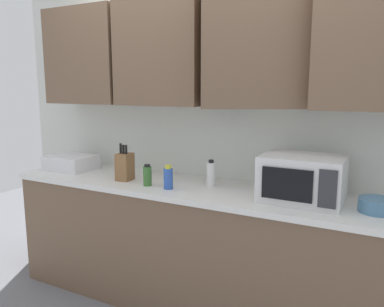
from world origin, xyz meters
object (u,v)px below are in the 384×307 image
Objects in this scene: dish_rack at (71,163)px; bottle_white_jar at (211,174)px; knife_block at (125,166)px; microwave at (302,179)px; bottle_green_oil at (147,176)px; bowl_ceramic_small at (377,206)px; bottle_blue_cleaner at (168,178)px.

bottle_white_jar is at bearing 2.55° from dish_rack.
knife_block reaches higher than bottle_white_jar.
dish_rack is 1.27m from bottle_white_jar.
microwave is 1.75× the size of knife_block.
bottle_green_oil is 1.46m from bowl_ceramic_small.
bottle_green_oil reaches higher than dish_rack.
dish_rack is at bearing 179.21° from bowl_ceramic_small.
knife_block is at bearing -176.80° from microwave.
bottle_blue_cleaner is (0.17, -0.01, 0.00)m from bottle_green_oil.
bottle_green_oil is at bearing -173.00° from microwave.
bottle_blue_cleaner is (-0.86, -0.13, -0.06)m from microwave.
bottle_green_oil is at bearing 178.10° from bottle_blue_cleaner.
microwave is at bearing 8.77° from bottle_blue_cleaner.
microwave is 1.05m from bottle_green_oil.
knife_block is at bearing -167.62° from bottle_white_jar.
dish_rack reaches higher than bowl_ceramic_small.
dish_rack is at bearing 172.01° from bottle_blue_cleaner.
knife_block is 1.82× the size of bottle_green_oil.
knife_block is 0.66m from bottle_white_jar.
knife_block is at bearing -7.67° from dish_rack.
microwave is 0.43m from bowl_ceramic_small.
bottle_green_oil is at bearing -153.85° from bottle_white_jar.
bottle_blue_cleaner is at bearing -171.23° from microwave.
dish_rack is at bearing 172.33° from knife_block.
knife_block is 1.40× the size of bowl_ceramic_small.
bottle_blue_cleaner is (1.04, -0.15, 0.02)m from dish_rack.
dish_rack is 1.38× the size of knife_block.
bottle_green_oil is at bearing -9.20° from dish_rack.
bottle_white_jar is 1.06m from bowl_ceramic_small.
bottle_white_jar is at bearing 12.38° from knife_block.
dish_rack is 1.94× the size of bowl_ceramic_small.
bottle_green_oil is (-1.04, -0.13, -0.07)m from microwave.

